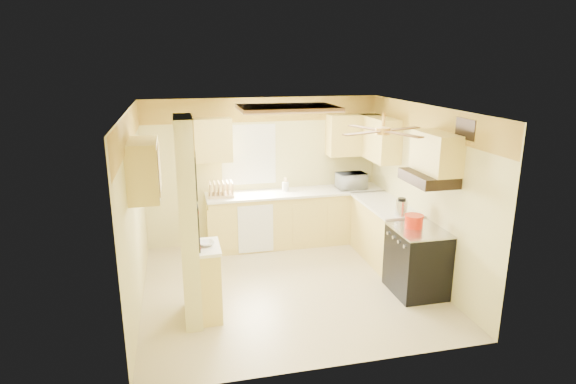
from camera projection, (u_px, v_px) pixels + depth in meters
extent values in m
plane|color=beige|center=(289.00, 286.00, 6.82)|extent=(4.00, 4.00, 0.00)
plane|color=white|center=(289.00, 109.00, 6.15)|extent=(4.00, 4.00, 0.00)
plane|color=#DDD187|center=(263.00, 171.00, 8.27)|extent=(4.00, 0.00, 4.00)
plane|color=#DDD187|center=(333.00, 257.00, 4.70)|extent=(4.00, 0.00, 4.00)
plane|color=#DDD187|center=(134.00, 213.00, 6.04)|extent=(0.00, 3.80, 3.80)
plane|color=#DDD187|center=(424.00, 193.00, 6.92)|extent=(0.00, 3.80, 3.80)
cube|color=yellow|center=(263.00, 110.00, 7.96)|extent=(4.00, 0.02, 0.40)
cube|color=#DDD187|center=(188.00, 223.00, 5.67)|extent=(0.20, 0.70, 2.50)
cube|color=#E0C268|center=(210.00, 283.00, 5.93)|extent=(0.25, 0.55, 0.90)
cube|color=white|center=(208.00, 247.00, 5.81)|extent=(0.28, 0.58, 0.04)
cube|color=#E0C268|center=(296.00, 219.00, 8.31)|extent=(3.00, 0.60, 0.90)
cube|color=#E0C268|center=(384.00, 233.00, 7.63)|extent=(0.60, 1.40, 0.90)
cube|color=white|center=(296.00, 193.00, 8.17)|extent=(3.04, 0.64, 0.04)
cube|color=white|center=(385.00, 204.00, 7.51)|extent=(0.64, 1.44, 0.04)
cube|color=white|center=(256.00, 229.00, 7.86)|extent=(0.58, 0.02, 0.80)
cube|color=white|center=(249.00, 155.00, 8.12)|extent=(0.92, 0.02, 1.02)
cube|color=white|center=(249.00, 155.00, 8.12)|extent=(0.80, 0.02, 0.90)
cube|color=#E0C268|center=(213.00, 140.00, 7.75)|extent=(0.60, 0.35, 0.70)
cube|color=#E0C268|center=(353.00, 135.00, 8.28)|extent=(0.90, 0.35, 0.70)
cube|color=#E0C268|center=(379.00, 139.00, 7.90)|extent=(0.35, 1.00, 0.70)
cube|color=#E0C268|center=(144.00, 170.00, 5.69)|extent=(0.35, 0.75, 0.70)
cube|color=#E0C268|center=(436.00, 153.00, 6.18)|extent=(0.35, 0.76, 0.52)
cube|color=black|center=(417.00, 262.00, 6.55)|extent=(0.65, 0.76, 0.90)
cube|color=silver|center=(419.00, 230.00, 6.43)|extent=(0.66, 0.77, 0.02)
cylinder|color=silver|center=(405.00, 246.00, 6.15)|extent=(0.03, 0.05, 0.05)
cylinder|color=silver|center=(399.00, 242.00, 6.31)|extent=(0.03, 0.05, 0.05)
cylinder|color=silver|center=(394.00, 237.00, 6.46)|extent=(0.03, 0.05, 0.05)
cylinder|color=silver|center=(388.00, 233.00, 6.62)|extent=(0.03, 0.05, 0.05)
cube|color=black|center=(428.00, 178.00, 6.25)|extent=(0.50, 0.76, 0.14)
cube|color=black|center=(195.00, 173.00, 5.53)|extent=(0.02, 0.42, 0.57)
cube|color=white|center=(195.00, 173.00, 5.54)|extent=(0.01, 0.37, 0.52)
cube|color=black|center=(198.00, 226.00, 5.71)|extent=(0.02, 0.42, 0.57)
cube|color=yellow|center=(198.00, 226.00, 5.71)|extent=(0.01, 0.37, 0.52)
cube|color=brown|center=(287.00, 108.00, 6.65)|extent=(1.35, 0.95, 0.06)
cube|color=white|center=(287.00, 110.00, 6.66)|extent=(1.15, 0.75, 0.02)
cylinder|color=gold|center=(384.00, 119.00, 5.73)|extent=(0.04, 0.04, 0.16)
cylinder|color=gold|center=(383.00, 131.00, 5.77)|extent=(0.18, 0.18, 0.08)
cube|color=brown|center=(402.00, 129.00, 5.94)|extent=(0.55, 0.28, 0.01)
cube|color=brown|center=(365.00, 128.00, 6.03)|extent=(0.28, 0.55, 0.01)
cube|color=brown|center=(363.00, 133.00, 5.60)|extent=(0.55, 0.28, 0.01)
cube|color=brown|center=(403.00, 134.00, 5.51)|extent=(0.28, 0.55, 0.01)
cube|color=black|center=(465.00, 129.00, 5.79)|extent=(0.02, 0.40, 0.25)
imported|color=white|center=(351.00, 181.00, 8.33)|extent=(0.50, 0.35, 0.27)
imported|color=white|center=(206.00, 243.00, 5.81)|extent=(0.24, 0.24, 0.05)
cylinder|color=red|center=(414.00, 222.00, 6.49)|extent=(0.24, 0.24, 0.15)
cylinder|color=red|center=(414.00, 216.00, 6.47)|extent=(0.26, 0.26, 0.02)
cylinder|color=silver|center=(401.00, 208.00, 6.89)|extent=(0.17, 0.17, 0.23)
cylinder|color=black|center=(402.00, 199.00, 6.85)|extent=(0.11, 0.11, 0.03)
cube|color=#DDBA7F|center=(221.00, 195.00, 7.87)|extent=(0.43, 0.33, 0.04)
cube|color=#DDBA7F|center=(210.00, 190.00, 7.81)|extent=(0.02, 0.28, 0.24)
cube|color=#DDBA7F|center=(215.00, 190.00, 7.82)|extent=(0.02, 0.28, 0.24)
cube|color=#DDBA7F|center=(219.00, 189.00, 7.84)|extent=(0.02, 0.28, 0.24)
cube|color=#DDBA7F|center=(223.00, 189.00, 7.85)|extent=(0.02, 0.28, 0.24)
cube|color=#DDBA7F|center=(228.00, 189.00, 7.87)|extent=(0.02, 0.28, 0.24)
cube|color=#DDBA7F|center=(232.00, 189.00, 7.88)|extent=(0.02, 0.28, 0.24)
cylinder|color=white|center=(215.00, 190.00, 7.82)|extent=(0.02, 0.24, 0.24)
cylinder|color=white|center=(223.00, 189.00, 7.85)|extent=(0.02, 0.24, 0.24)
cylinder|color=white|center=(285.00, 186.00, 8.20)|extent=(0.11, 0.11, 0.14)
cylinder|color=#DDBA7F|center=(287.00, 184.00, 8.19)|extent=(0.01, 0.01, 0.23)
cylinder|color=#DDBA7F|center=(285.00, 184.00, 8.21)|extent=(0.01, 0.01, 0.23)
cylinder|color=#DDBA7F|center=(284.00, 184.00, 8.18)|extent=(0.01, 0.01, 0.23)
cylinder|color=#DDBA7F|center=(286.00, 184.00, 8.17)|extent=(0.01, 0.01, 0.23)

